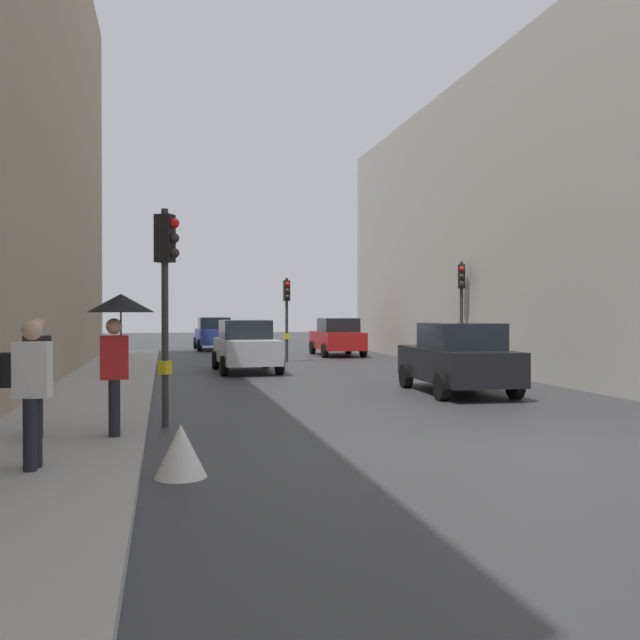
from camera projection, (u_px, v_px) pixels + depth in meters
The scene contains 14 objects.
ground_plane at pixel (520, 450), 9.83m from camera, with size 120.00×120.00×0.00m, color #38383A.
sidewalk_kerb at pixel (90, 404), 14.17m from camera, with size 2.51×40.00×0.16m, color #A8A5A0.
building_facade_right at pixel (595, 230), 26.24m from camera, with size 12.00×25.23×10.53m, color #B2ADA3.
traffic_light_mid_street at pixel (462, 295), 23.45m from camera, with size 0.33×0.45×3.81m.
traffic_light_near_right at pixel (166, 277), 11.75m from camera, with size 0.44×0.37×3.84m.
traffic_light_far_median at pixel (287, 304), 27.38m from camera, with size 0.24×0.43×3.44m.
car_dark_suv at pixel (458, 358), 16.70m from camera, with size 2.19×4.29×1.76m.
car_blue_van at pixel (214, 334), 36.49m from camera, with size 2.11×4.25×1.76m.
car_red_sedan at pixel (337, 337), 31.35m from camera, with size 2.07×4.23×1.76m.
car_silver_hatchback at pixel (246, 346), 22.89m from camera, with size 2.11×4.25×1.76m.
pedestrian_with_umbrella at pixel (119, 324), 10.09m from camera, with size 1.00×1.00×2.14m.
pedestrian_with_black_backpack at pixel (29, 385), 7.91m from camera, with size 0.63×0.36×1.77m.
pedestrian_in_dark_coat at pixel (37, 372), 9.99m from camera, with size 0.44×0.36×1.77m.
warning_sign_triangle at pixel (181, 451), 8.17m from camera, with size 0.64×0.64×0.65m, color silver.
Camera 1 is at (-5.09, -8.89, 2.01)m, focal length 37.56 mm.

